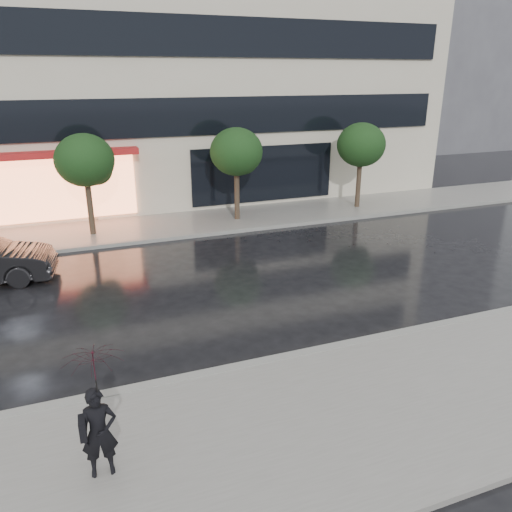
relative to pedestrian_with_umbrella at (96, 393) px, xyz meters
name	(u,v)px	position (x,y,z in m)	size (l,w,h in m)	color
ground	(254,343)	(3.69, 3.11, -1.58)	(120.00, 120.00, 0.00)	black
sidewalk_near	(318,425)	(3.69, -0.14, -1.52)	(60.00, 4.50, 0.12)	slate
sidewalk_far	(168,226)	(3.69, 13.36, -1.52)	(60.00, 3.50, 0.12)	slate
curb_near	(270,361)	(3.69, 2.11, -1.51)	(60.00, 0.25, 0.14)	gray
curb_far	(177,237)	(3.69, 11.61, -1.51)	(60.00, 0.25, 0.14)	gray
office_building	(125,10)	(3.69, 21.09, 7.42)	(30.00, 12.76, 18.00)	beige
bg_building_right	(423,49)	(29.69, 31.11, 6.42)	(12.00, 12.00, 16.00)	#4C4C54
tree_mid_west	(87,162)	(0.75, 13.14, 1.34)	(2.20, 2.20, 3.99)	#33261C
tree_mid_east	(238,153)	(6.75, 13.14, 1.34)	(2.20, 2.20, 3.99)	#33261C
tree_far_east	(362,146)	(12.75, 13.14, 1.34)	(2.20, 2.20, 3.99)	#33261C
pedestrian_with_umbrella	(96,393)	(0.00, 0.00, 0.00)	(0.93, 0.95, 2.20)	black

